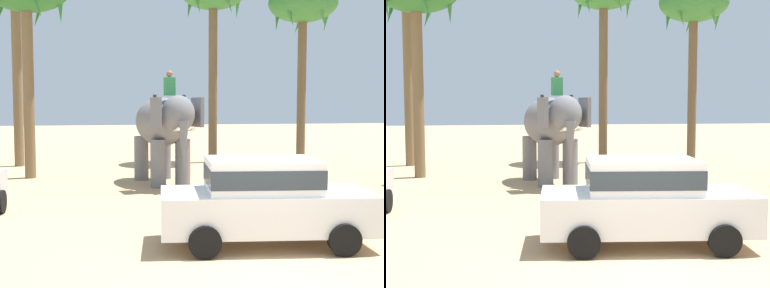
% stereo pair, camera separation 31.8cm
% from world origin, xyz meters
% --- Properties ---
extents(ground_plane, '(120.00, 120.00, 0.00)m').
position_xyz_m(ground_plane, '(0.00, 0.00, 0.00)').
color(ground_plane, tan).
extents(car_sedan_foreground, '(4.28, 2.25, 1.70)m').
position_xyz_m(car_sedan_foreground, '(0.29, 0.97, 0.93)').
color(car_sedan_foreground, white).
rests_on(car_sedan_foreground, ground).
extents(elephant_with_mahout, '(2.31, 4.01, 3.88)m').
position_xyz_m(elephant_with_mahout, '(-0.69, 8.88, 1.99)').
color(elephant_with_mahout, slate).
rests_on(elephant_with_mahout, ground).
extents(palm_tree_left_of_road, '(3.20, 3.20, 8.38)m').
position_xyz_m(palm_tree_left_of_road, '(6.50, 14.03, 7.23)').
color(palm_tree_left_of_road, brown).
rests_on(palm_tree_left_of_road, ground).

